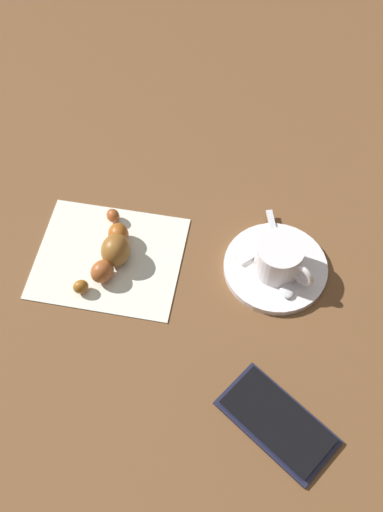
# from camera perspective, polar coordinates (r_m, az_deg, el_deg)

# --- Properties ---
(ground_plane) EXTENTS (1.80, 1.80, 0.00)m
(ground_plane) POSITION_cam_1_polar(r_m,az_deg,el_deg) (0.82, 0.52, -0.62)
(ground_plane) COLOR brown
(saucer) EXTENTS (0.14, 0.14, 0.01)m
(saucer) POSITION_cam_1_polar(r_m,az_deg,el_deg) (0.82, 7.97, -1.10)
(saucer) COLOR white
(saucer) RESTS_ON ground
(espresso_cup) EXTENTS (0.08, 0.06, 0.05)m
(espresso_cup) POSITION_cam_1_polar(r_m,az_deg,el_deg) (0.79, 8.38, -0.22)
(espresso_cup) COLOR white
(espresso_cup) RESTS_ON saucer
(teaspoon) EXTENTS (0.07, 0.14, 0.01)m
(teaspoon) POSITION_cam_1_polar(r_m,az_deg,el_deg) (0.81, 8.58, -1.05)
(teaspoon) COLOR silver
(teaspoon) RESTS_ON saucer
(sugar_packet) EXTENTS (0.05, 0.06, 0.01)m
(sugar_packet) POSITION_cam_1_polar(r_m,az_deg,el_deg) (0.82, 6.10, 0.55)
(sugar_packet) COLOR white
(sugar_packet) RESTS_ON saucer
(napkin) EXTENTS (0.22, 0.19, 0.00)m
(napkin) POSITION_cam_1_polar(r_m,az_deg,el_deg) (0.83, -7.85, -0.13)
(napkin) COLOR silver
(napkin) RESTS_ON ground
(croissant) EXTENTS (0.06, 0.15, 0.04)m
(croissant) POSITION_cam_1_polar(r_m,az_deg,el_deg) (0.81, -7.55, 0.53)
(croissant) COLOR #965A1C
(croissant) RESTS_ON napkin
(cell_phone) EXTENTS (0.16, 0.13, 0.01)m
(cell_phone) POSITION_cam_1_polar(r_m,az_deg,el_deg) (0.73, 8.15, -15.33)
(cell_phone) COLOR black
(cell_phone) RESTS_ON ground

